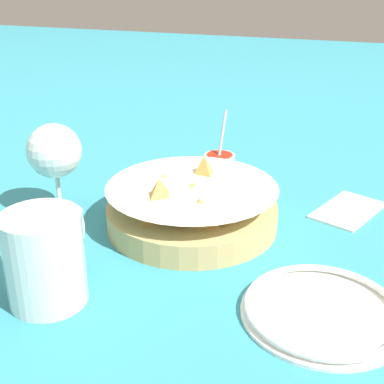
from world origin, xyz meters
TOP-DOWN VIEW (x-y plane):
  - ground_plane at (0.00, 0.00)m, footprint 4.00×4.00m
  - food_basket at (0.01, -0.03)m, footprint 0.26×0.26m
  - sauce_cup at (0.22, -0.02)m, footprint 0.07×0.06m
  - wine_glass at (-0.02, 0.18)m, footprint 0.08×0.08m
  - beer_mug at (-0.22, 0.06)m, footprint 0.14×0.09m
  - side_plate at (-0.15, -0.25)m, footprint 0.19×0.19m
  - napkin at (0.14, -0.26)m, footprint 0.15×0.12m

SIDE VIEW (x-z plane):
  - ground_plane at x=0.00m, z-range 0.00..0.00m
  - napkin at x=0.14m, z-range 0.00..0.01m
  - side_plate at x=-0.15m, z-range 0.00..0.01m
  - sauce_cup at x=0.22m, z-range -0.04..0.08m
  - food_basket at x=0.01m, z-range -0.02..0.08m
  - beer_mug at x=-0.22m, z-range 0.00..0.11m
  - wine_glass at x=-0.02m, z-range 0.03..0.17m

